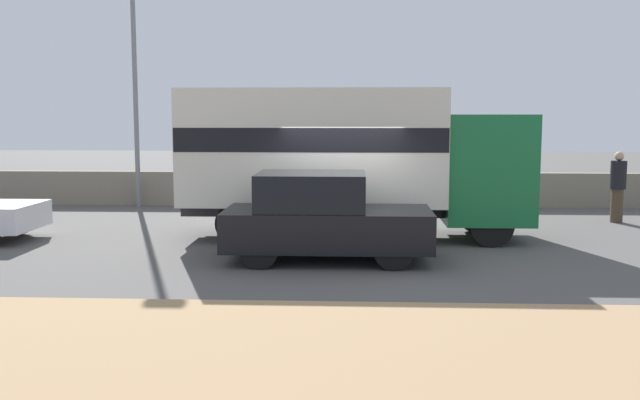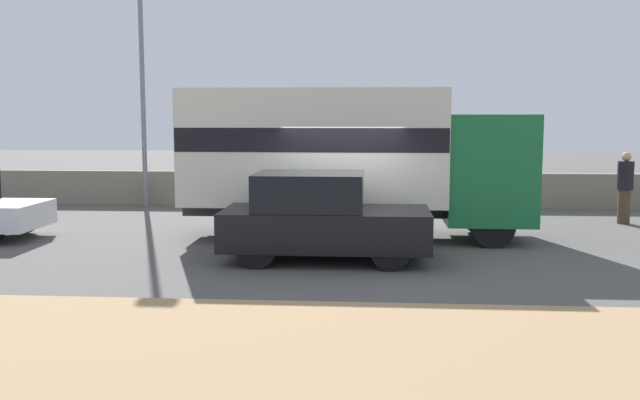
# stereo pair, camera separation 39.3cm
# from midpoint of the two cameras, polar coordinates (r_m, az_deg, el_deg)

# --- Properties ---
(ground_plane) EXTENTS (80.00, 80.00, 0.00)m
(ground_plane) POSITION_cam_midpoint_polar(r_m,az_deg,el_deg) (13.96, 2.43, -4.50)
(ground_plane) COLOR #514F4C
(dirt_shoulder_foreground) EXTENTS (60.00, 4.96, 0.04)m
(dirt_shoulder_foreground) POSITION_cam_midpoint_polar(r_m,az_deg,el_deg) (8.13, 0.95, -12.76)
(dirt_shoulder_foreground) COLOR tan
(dirt_shoulder_foreground) RESTS_ON ground_plane
(stone_wall_backdrop) EXTENTS (60.00, 0.35, 1.03)m
(stone_wall_backdrop) POSITION_cam_midpoint_polar(r_m,az_deg,el_deg) (21.46, 3.13, 0.87)
(stone_wall_backdrop) COLOR gray
(stone_wall_backdrop) RESTS_ON ground_plane
(street_lamp) EXTENTS (0.56, 0.28, 7.68)m
(street_lamp) POSITION_cam_midpoint_polar(r_m,az_deg,el_deg) (21.92, -13.57, 11.00)
(street_lamp) COLOR slate
(street_lamp) RESTS_ON ground_plane
(box_truck) EXTENTS (7.56, 2.45, 3.30)m
(box_truck) POSITION_cam_midpoint_polar(r_m,az_deg,el_deg) (15.80, 2.82, 3.77)
(box_truck) COLOR #196B38
(box_truck) RESTS_ON ground_plane
(car_hatchback) EXTENTS (3.86, 1.79, 1.67)m
(car_hatchback) POSITION_cam_midpoint_polar(r_m,az_deg,el_deg) (13.38, 0.93, -1.44)
(car_hatchback) COLOR black
(car_hatchback) RESTS_ON ground_plane
(pedestrian) EXTENTS (0.39, 0.39, 1.81)m
(pedestrian) POSITION_cam_midpoint_polar(r_m,az_deg,el_deg) (19.60, 23.74, 0.99)
(pedestrian) COLOR #473828
(pedestrian) RESTS_ON ground_plane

